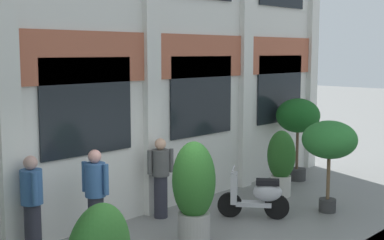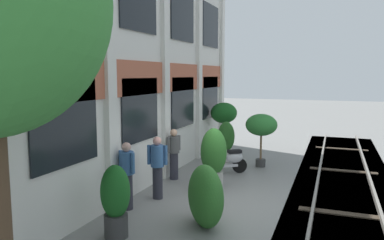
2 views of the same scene
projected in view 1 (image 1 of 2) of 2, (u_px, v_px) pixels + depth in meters
name	position (u px, v px, depth m)	size (l,w,h in m)	color
potted_plant_glazed_jar	(281.00, 160.00, 11.81)	(0.62, 0.62, 1.47)	beige
potted_plant_low_pan	(298.00, 119.00, 13.20)	(1.08, 1.08, 2.05)	#333333
potted_plant_ribbed_drum	(194.00, 190.00, 8.77)	(0.72, 0.72, 1.75)	gray
potted_plant_terracotta_small	(329.00, 142.00, 10.56)	(1.09, 1.09, 1.85)	#333333
scooter_near_curb	(257.00, 196.00, 10.27)	(0.86, 1.19, 0.98)	black
resident_by_doorway	(161.00, 176.00, 10.26)	(0.49, 0.34, 1.56)	#282833
resident_watching_tracks	(96.00, 195.00, 8.74)	(0.34, 0.52, 1.62)	#282833
resident_near_plants	(32.00, 203.00, 8.26)	(0.34, 0.51, 1.62)	#282833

